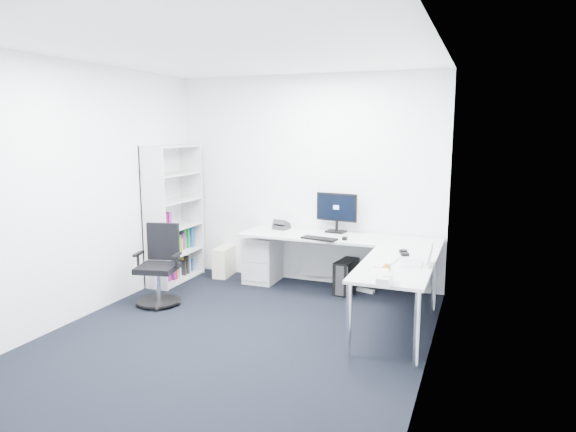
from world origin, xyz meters
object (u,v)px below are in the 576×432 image
(l_desk, at_px, (330,271))
(monitor, at_px, (336,212))
(bookshelf, at_px, (174,214))
(task_chair, at_px, (157,266))
(laptop, at_px, (411,253))

(l_desk, height_order, monitor, monitor)
(bookshelf, height_order, monitor, bookshelf)
(l_desk, bearing_deg, task_chair, -154.97)
(l_desk, xyz_separation_m, laptop, (1.01, -0.68, 0.46))
(task_chair, bearing_deg, l_desk, 12.63)
(laptop, bearing_deg, monitor, 126.50)
(l_desk, xyz_separation_m, monitor, (-0.10, 0.55, 0.62))
(monitor, xyz_separation_m, laptop, (1.11, -1.24, -0.15))
(l_desk, distance_m, task_chair, 2.01)
(task_chair, relative_size, laptop, 3.08)
(l_desk, relative_size, bookshelf, 1.35)
(bookshelf, bearing_deg, laptop, -12.95)
(l_desk, height_order, bookshelf, bookshelf)
(laptop, bearing_deg, bookshelf, 161.67)
(bookshelf, distance_m, monitor, 2.14)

